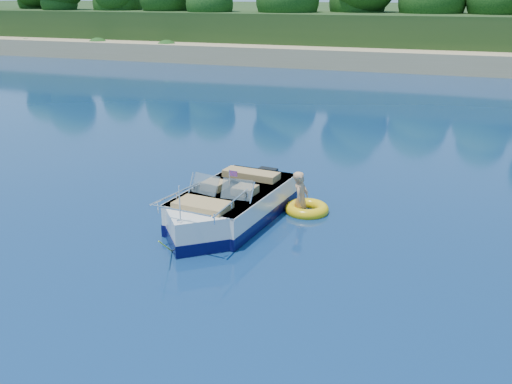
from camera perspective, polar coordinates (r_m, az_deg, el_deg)
ground at (r=12.42m, az=-4.00°, el=-8.36°), size 160.00×160.00×0.00m
shoreline at (r=74.09m, az=16.93°, el=14.91°), size 170.00×59.00×6.00m
motorboat at (r=14.98m, az=-2.88°, el=-1.76°), size 2.46×5.77×1.92m
tow_tube at (r=15.85m, az=5.10°, el=-1.72°), size 1.60×1.60×0.32m
boy at (r=15.84m, az=4.49°, el=-2.04°), size 0.42×0.89×1.74m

